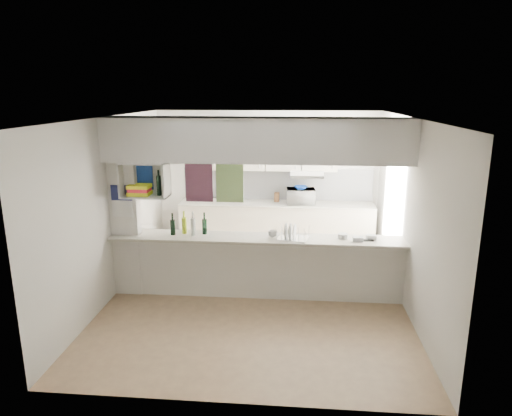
# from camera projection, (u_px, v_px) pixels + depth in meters

# --- Properties ---
(floor) EXTENTS (4.80, 4.80, 0.00)m
(floor) POSITION_uv_depth(u_px,v_px,m) (256.00, 296.00, 6.74)
(floor) COLOR #906F53
(floor) RESTS_ON ground
(ceiling) EXTENTS (4.80, 4.80, 0.00)m
(ceiling) POSITION_uv_depth(u_px,v_px,m) (256.00, 117.00, 6.09)
(ceiling) COLOR white
(ceiling) RESTS_ON wall_back
(wall_back) EXTENTS (4.20, 0.00, 4.20)m
(wall_back) POSITION_uv_depth(u_px,v_px,m) (267.00, 180.00, 8.73)
(wall_back) COLOR silver
(wall_back) RESTS_ON floor
(wall_left) EXTENTS (0.00, 4.80, 4.80)m
(wall_left) POSITION_uv_depth(u_px,v_px,m) (112.00, 208.00, 6.59)
(wall_left) COLOR silver
(wall_left) RESTS_ON floor
(wall_right) EXTENTS (0.00, 4.80, 4.80)m
(wall_right) POSITION_uv_depth(u_px,v_px,m) (409.00, 215.00, 6.24)
(wall_right) COLOR silver
(wall_right) RESTS_ON floor
(servery_partition) EXTENTS (4.20, 0.50, 2.60)m
(servery_partition) POSITION_uv_depth(u_px,v_px,m) (244.00, 186.00, 6.34)
(servery_partition) COLOR silver
(servery_partition) RESTS_ON floor
(cubby_shelf) EXTENTS (0.65, 0.35, 0.50)m
(cubby_shelf) POSITION_uv_depth(u_px,v_px,m) (144.00, 182.00, 6.39)
(cubby_shelf) COLOR white
(cubby_shelf) RESTS_ON bulkhead
(kitchen_run) EXTENTS (3.60, 0.63, 2.24)m
(kitchen_run) POSITION_uv_depth(u_px,v_px,m) (274.00, 207.00, 8.58)
(kitchen_run) COLOR silver
(kitchen_run) RESTS_ON floor
(microwave) EXTENTS (0.54, 0.39, 0.28)m
(microwave) POSITION_uv_depth(u_px,v_px,m) (301.00, 196.00, 8.40)
(microwave) COLOR white
(microwave) RESTS_ON bench_top
(bowl) EXTENTS (0.24, 0.24, 0.06)m
(bowl) POSITION_uv_depth(u_px,v_px,m) (301.00, 188.00, 8.33)
(bowl) COLOR navy
(bowl) RESTS_ON microwave
(dish_rack) EXTENTS (0.47, 0.39, 0.23)m
(dish_rack) POSITION_uv_depth(u_px,v_px,m) (293.00, 232.00, 6.42)
(dish_rack) COLOR silver
(dish_rack) RESTS_ON breakfast_bar
(cup) EXTENTS (0.14, 0.14, 0.09)m
(cup) POSITION_uv_depth(u_px,v_px,m) (272.00, 234.00, 6.45)
(cup) COLOR white
(cup) RESTS_ON dish_rack
(wine_bottles) EXTENTS (0.52, 0.15, 0.36)m
(wine_bottles) POSITION_uv_depth(u_px,v_px,m) (189.00, 226.00, 6.60)
(wine_bottles) COLOR black
(wine_bottles) RESTS_ON breakfast_bar
(plastic_tubs) EXTENTS (0.53, 0.22, 0.07)m
(plastic_tubs) POSITION_uv_depth(u_px,v_px,m) (355.00, 237.00, 6.39)
(plastic_tubs) COLOR silver
(plastic_tubs) RESTS_ON breakfast_bar
(utensil_jar) EXTENTS (0.11, 0.11, 0.15)m
(utensil_jar) POSITION_uv_depth(u_px,v_px,m) (235.00, 197.00, 8.62)
(utensil_jar) COLOR black
(utensil_jar) RESTS_ON bench_top
(knife_block) EXTENTS (0.10, 0.08, 0.18)m
(knife_block) POSITION_uv_depth(u_px,v_px,m) (277.00, 197.00, 8.57)
(knife_block) COLOR #55351D
(knife_block) RESTS_ON bench_top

